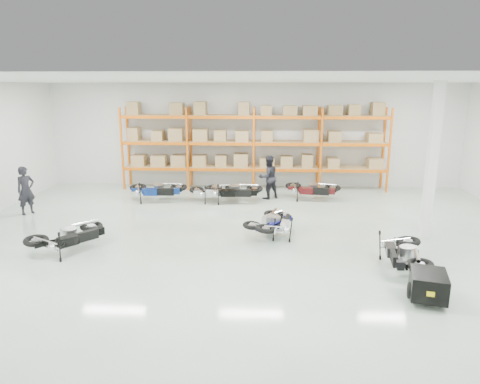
# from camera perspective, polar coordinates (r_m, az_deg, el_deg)

# --- Properties ---
(room) EXTENTS (18.00, 18.00, 18.00)m
(room) POSITION_cam_1_polar(r_m,az_deg,el_deg) (11.98, 1.22, 3.84)
(room) COLOR #B0C4B4
(room) RESTS_ON ground
(pallet_rack) EXTENTS (11.28, 0.98, 3.62)m
(pallet_rack) POSITION_cam_1_polar(r_m,az_deg,el_deg) (18.36, 1.86, 7.37)
(pallet_rack) COLOR #DB5C0B
(pallet_rack) RESTS_ON ground
(structural_column) EXTENTS (0.25, 0.25, 4.50)m
(structural_column) POSITION_cam_1_polar(r_m,az_deg,el_deg) (13.37, 24.22, 3.67)
(structural_column) COLOR white
(structural_column) RESTS_ON ground
(moto_blue_centre) EXTENTS (1.59, 1.75, 1.03)m
(moto_blue_centre) POSITION_cam_1_polar(r_m,az_deg,el_deg) (12.87, 4.13, -3.56)
(moto_blue_centre) COLOR #080952
(moto_blue_centre) RESTS_ON ground
(moto_silver_left) EXTENTS (1.14, 1.85, 1.12)m
(moto_silver_left) POSITION_cam_1_polar(r_m,az_deg,el_deg) (12.74, 4.90, -3.56)
(moto_silver_left) COLOR silver
(moto_silver_left) RESTS_ON ground
(moto_black_far_left) EXTENTS (1.89, 2.04, 1.21)m
(moto_black_far_left) POSITION_cam_1_polar(r_m,az_deg,el_deg) (12.36, -21.86, -4.91)
(moto_black_far_left) COLOR black
(moto_black_far_left) RESTS_ON ground
(moto_touring_right) EXTENTS (1.15, 1.92, 1.17)m
(moto_touring_right) POSITION_cam_1_polar(r_m,az_deg,el_deg) (11.14, 21.05, -6.96)
(moto_touring_right) COLOR black
(moto_touring_right) RESTS_ON ground
(trailer) EXTENTS (0.89, 1.52, 0.62)m
(trailer) POSITION_cam_1_polar(r_m,az_deg,el_deg) (9.82, 23.81, -11.26)
(trailer) COLOR black
(trailer) RESTS_ON ground
(moto_back_a) EXTENTS (1.96, 1.02, 1.24)m
(moto_back_a) POSITION_cam_1_polar(r_m,az_deg,el_deg) (16.85, -11.01, 0.76)
(moto_back_a) COLOR navy
(moto_back_a) RESTS_ON ground
(moto_back_b) EXTENTS (1.86, 1.26, 1.10)m
(moto_back_b) POSITION_cam_1_polar(r_m,az_deg,el_deg) (16.58, -3.29, 0.55)
(moto_back_b) COLOR silver
(moto_back_b) RESTS_ON ground
(moto_back_c) EXTENTS (1.93, 0.98, 1.24)m
(moto_back_c) POSITION_cam_1_polar(r_m,az_deg,el_deg) (16.37, -0.86, 0.63)
(moto_back_c) COLOR black
(moto_back_c) RESTS_ON ground
(moto_back_d) EXTENTS (2.00, 1.27, 1.20)m
(moto_back_d) POSITION_cam_1_polar(r_m,az_deg,el_deg) (16.96, 9.61, 0.84)
(moto_back_d) COLOR #430D10
(moto_back_d) RESTS_ON ground
(person_left) EXTENTS (0.69, 0.73, 1.68)m
(person_left) POSITION_cam_1_polar(r_m,az_deg,el_deg) (16.55, -26.65, 0.19)
(person_left) COLOR black
(person_left) RESTS_ON ground
(person_back) EXTENTS (1.05, 0.99, 1.73)m
(person_back) POSITION_cam_1_polar(r_m,az_deg,el_deg) (16.89, 3.78, 1.98)
(person_back) COLOR black
(person_back) RESTS_ON ground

